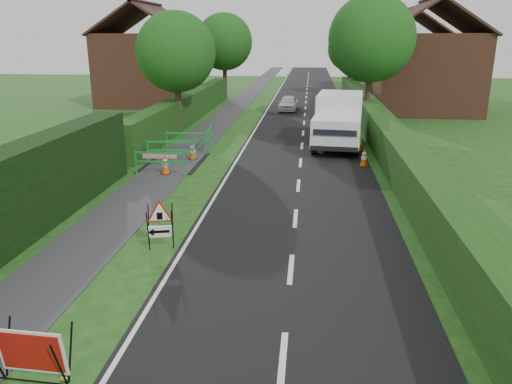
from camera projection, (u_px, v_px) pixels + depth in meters
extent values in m
plane|color=#1A4313|center=(178.00, 284.00, 11.25)|extent=(120.00, 120.00, 0.00)
cube|color=black|center=(306.00, 99.00, 44.19)|extent=(6.00, 90.00, 0.02)
cube|color=#2D2D30|center=(245.00, 98.00, 44.75)|extent=(2.00, 90.00, 0.02)
cube|color=#14380F|center=(189.00, 121.00, 32.62)|extent=(1.00, 24.00, 1.80)
cube|color=#14380F|center=(380.00, 144.00, 25.77)|extent=(1.20, 50.00, 1.50)
cube|color=brown|center=(150.00, 69.00, 39.89)|extent=(7.00, 7.00, 5.50)
cube|color=#331E19|center=(125.00, 19.00, 38.92)|extent=(4.00, 7.40, 2.58)
cube|color=#331E19|center=(169.00, 19.00, 38.56)|extent=(4.00, 7.40, 2.58)
cube|color=#331E19|center=(146.00, 4.00, 38.41)|extent=(0.25, 7.40, 0.18)
cube|color=brown|center=(425.00, 73.00, 35.86)|extent=(7.00, 7.00, 5.50)
cube|color=#331E19|center=(405.00, 17.00, 34.89)|extent=(4.00, 7.40, 2.58)
cube|color=#331E19|center=(456.00, 17.00, 34.53)|extent=(4.00, 7.40, 2.58)
cube|color=#331E19|center=(432.00, 0.00, 34.38)|extent=(0.25, 7.40, 0.18)
cube|color=brown|center=(405.00, 63.00, 49.04)|extent=(7.00, 7.00, 5.50)
cube|color=#331E19|center=(390.00, 22.00, 48.06)|extent=(4.00, 7.40, 2.58)
cube|color=#331E19|center=(427.00, 22.00, 47.71)|extent=(4.00, 7.40, 2.58)
cube|color=#331E19|center=(409.00, 10.00, 47.56)|extent=(0.25, 7.40, 0.18)
cylinder|color=#2D2116|center=(179.00, 110.00, 28.40)|extent=(0.36, 0.36, 2.62)
sphere|color=#184913|center=(176.00, 52.00, 27.44)|extent=(4.40, 4.40, 4.40)
cylinder|color=#2D2116|center=(368.00, 101.00, 31.02)|extent=(0.36, 0.36, 2.97)
sphere|color=#184913|center=(372.00, 38.00, 29.91)|extent=(5.20, 5.20, 5.20)
cylinder|color=#2D2116|center=(225.00, 83.00, 43.54)|extent=(0.36, 0.36, 2.80)
sphere|color=#184913|center=(224.00, 42.00, 42.51)|extent=(4.80, 4.80, 4.80)
cylinder|color=#2D2116|center=(349.00, 82.00, 46.27)|extent=(0.36, 0.36, 2.45)
sphere|color=#184913|center=(351.00, 48.00, 45.37)|extent=(4.20, 4.20, 4.20)
cylinder|color=black|center=(8.00, 346.00, 8.19)|extent=(0.05, 0.34, 0.95)
cylinder|color=black|center=(59.00, 366.00, 7.70)|extent=(0.05, 0.34, 0.95)
cylinder|color=black|center=(70.00, 352.00, 8.03)|extent=(0.05, 0.34, 0.95)
cylinder|color=black|center=(29.00, 381.00, 7.86)|extent=(1.16, 0.08, 0.03)
cube|color=white|center=(31.00, 352.00, 7.90)|extent=(1.16, 0.19, 0.83)
cube|color=#A6130B|center=(31.00, 352.00, 7.88)|extent=(1.05, 0.16, 0.72)
cylinder|color=black|center=(148.00, 231.00, 12.72)|extent=(0.11, 0.35, 1.15)
cylinder|color=black|center=(149.00, 227.00, 12.99)|extent=(0.11, 0.35, 1.15)
cylinder|color=black|center=(172.00, 230.00, 12.80)|extent=(0.11, 0.35, 1.15)
cylinder|color=black|center=(173.00, 226.00, 13.07)|extent=(0.11, 0.35, 1.15)
cube|color=white|center=(161.00, 231.00, 12.90)|extent=(0.62, 0.17, 0.31)
cube|color=black|center=(161.00, 232.00, 12.89)|extent=(0.44, 0.12, 0.07)
cone|color=black|center=(151.00, 232.00, 12.86)|extent=(0.18, 0.21, 0.19)
cube|color=black|center=(160.00, 216.00, 12.75)|extent=(0.14, 0.04, 0.19)
cube|color=silver|center=(340.00, 114.00, 25.49)|extent=(2.53, 3.72, 2.10)
cube|color=silver|center=(336.00, 131.00, 23.13)|extent=(2.40, 2.48, 1.29)
cube|color=black|center=(335.00, 129.00, 22.02)|extent=(1.93, 0.45, 0.59)
cube|color=#FFEE0D|center=(316.00, 133.00, 25.01)|extent=(0.58, 5.36, 0.26)
cube|color=#FFEE0D|center=(360.00, 135.00, 24.57)|extent=(0.58, 5.36, 0.26)
cube|color=black|center=(334.00, 149.00, 22.29)|extent=(2.14, 0.35, 0.22)
cylinder|color=black|center=(314.00, 145.00, 23.47)|extent=(0.35, 0.89, 0.87)
cylinder|color=black|center=(357.00, 147.00, 23.08)|extent=(0.35, 0.89, 0.87)
cylinder|color=black|center=(321.00, 131.00, 26.75)|extent=(0.35, 0.89, 0.87)
cylinder|color=black|center=(358.00, 133.00, 26.36)|extent=(0.35, 0.89, 0.87)
cube|color=black|center=(364.00, 166.00, 21.34)|extent=(0.38, 0.38, 0.04)
cone|color=#F64B07|center=(364.00, 157.00, 21.23)|extent=(0.32, 0.32, 0.75)
cylinder|color=white|center=(364.00, 158.00, 21.24)|extent=(0.25, 0.25, 0.14)
cylinder|color=white|center=(364.00, 154.00, 21.18)|extent=(0.17, 0.17, 0.10)
cube|color=black|center=(359.00, 150.00, 24.26)|extent=(0.38, 0.38, 0.04)
cone|color=#F64B07|center=(359.00, 142.00, 24.14)|extent=(0.32, 0.32, 0.75)
cylinder|color=white|center=(359.00, 143.00, 24.16)|extent=(0.25, 0.25, 0.14)
cylinder|color=white|center=(359.00, 139.00, 24.10)|extent=(0.17, 0.17, 0.10)
cube|color=black|center=(347.00, 144.00, 25.65)|extent=(0.38, 0.38, 0.04)
cone|color=#F64B07|center=(348.00, 136.00, 25.54)|extent=(0.32, 0.32, 0.75)
cylinder|color=white|center=(348.00, 137.00, 25.55)|extent=(0.25, 0.25, 0.14)
cylinder|color=white|center=(348.00, 134.00, 25.49)|extent=(0.17, 0.17, 0.10)
cube|color=black|center=(166.00, 174.00, 20.17)|extent=(0.38, 0.38, 0.04)
cone|color=#F64B07|center=(165.00, 164.00, 20.05)|extent=(0.32, 0.32, 0.75)
cylinder|color=white|center=(165.00, 165.00, 20.06)|extent=(0.25, 0.25, 0.14)
cylinder|color=white|center=(165.00, 160.00, 20.00)|extent=(0.17, 0.17, 0.10)
cube|color=black|center=(193.00, 159.00, 22.58)|extent=(0.38, 0.38, 0.04)
cone|color=#F64B07|center=(193.00, 150.00, 22.46)|extent=(0.32, 0.32, 0.75)
cylinder|color=white|center=(193.00, 151.00, 22.47)|extent=(0.25, 0.25, 0.14)
cylinder|color=white|center=(192.00, 147.00, 22.42)|extent=(0.17, 0.17, 0.10)
cube|color=#167E31|center=(136.00, 162.00, 19.95)|extent=(0.05, 0.05, 1.00)
cube|color=#167E31|center=(185.00, 164.00, 19.71)|extent=(0.05, 0.05, 1.00)
cube|color=#167E31|center=(159.00, 153.00, 19.70)|extent=(2.00, 0.10, 0.08)
cube|color=#167E31|center=(160.00, 162.00, 19.82)|extent=(2.00, 0.10, 0.08)
cube|color=#167E31|center=(137.00, 174.00, 20.10)|extent=(0.07, 0.35, 0.04)
cube|color=#167E31|center=(185.00, 176.00, 19.85)|extent=(0.07, 0.35, 0.04)
cube|color=#167E31|center=(148.00, 151.00, 21.90)|extent=(0.05, 0.05, 1.00)
cube|color=#167E31|center=(193.00, 151.00, 21.88)|extent=(0.05, 0.05, 1.00)
cube|color=#167E31|center=(170.00, 142.00, 21.76)|extent=(1.99, 0.25, 0.08)
cube|color=#167E31|center=(170.00, 150.00, 21.87)|extent=(1.99, 0.25, 0.08)
cube|color=#167E31|center=(148.00, 162.00, 22.04)|extent=(0.09, 0.35, 0.04)
cube|color=#167E31|center=(194.00, 162.00, 22.03)|extent=(0.09, 0.35, 0.04)
cube|color=#167E31|center=(167.00, 142.00, 23.86)|extent=(0.05, 0.05, 1.00)
cube|color=#167E31|center=(209.00, 142.00, 23.80)|extent=(0.05, 0.05, 1.00)
cube|color=#167E31|center=(187.00, 133.00, 23.71)|extent=(2.00, 0.20, 0.08)
cube|color=#167E31|center=(188.00, 141.00, 23.82)|extent=(2.00, 0.20, 0.08)
cube|color=#167E31|center=(167.00, 151.00, 24.01)|extent=(0.09, 0.35, 0.04)
cube|color=#167E31|center=(209.00, 152.00, 23.95)|extent=(0.09, 0.35, 0.04)
cube|color=#167E31|center=(206.00, 143.00, 23.49)|extent=(0.05, 0.05, 1.00)
cube|color=#167E31|center=(211.00, 135.00, 25.39)|extent=(0.05, 0.05, 1.00)
cube|color=#167E31|center=(208.00, 131.00, 24.31)|extent=(0.16, 2.00, 0.08)
cube|color=#167E31|center=(208.00, 138.00, 24.42)|extent=(0.16, 2.00, 0.08)
cube|color=#167E31|center=(206.00, 153.00, 23.63)|extent=(0.35, 0.08, 0.04)
cube|color=#167E31|center=(212.00, 145.00, 25.53)|extent=(0.35, 0.08, 0.04)
cube|color=red|center=(160.00, 166.00, 21.47)|extent=(1.50, 0.11, 0.25)
cylinder|color=#BF7F4C|center=(64.00, 381.00, 8.09)|extent=(0.12, 0.07, 0.07)
imported|color=white|center=(288.00, 103.00, 36.98)|extent=(1.51, 3.33, 1.11)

